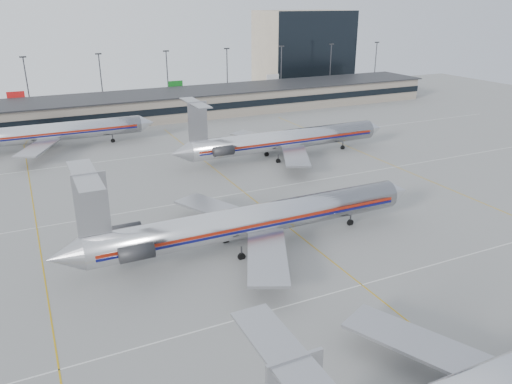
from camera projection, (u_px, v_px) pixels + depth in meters
ground at (431, 339)px, 43.95m from camera, size 260.00×260.00×0.00m
apron_markings at (362, 285)px, 52.37m from camera, size 160.00×0.15×0.02m
terminal at (150, 106)px, 125.37m from camera, size 162.00×17.00×6.25m
light_mast_row at (135, 77)px, 135.24m from camera, size 163.60×0.40×15.28m
distant_building at (303, 49)px, 172.27m from camera, size 30.00×20.00×25.00m
jet_foreground at (501, 384)px, 34.16m from camera, size 44.09×25.96×11.54m
jet_second_row at (248, 221)px, 59.14m from camera, size 46.50×27.38×12.17m
jet_third_row at (282, 140)px, 93.49m from camera, size 44.59×27.43×12.19m
jet_back_row at (41, 133)px, 98.46m from camera, size 43.98×27.05×12.02m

